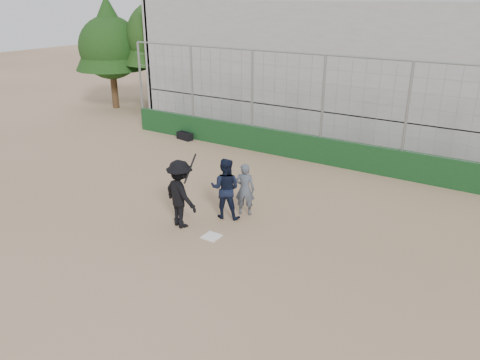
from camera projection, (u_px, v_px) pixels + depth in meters
The scene contains 10 objects.
ground at pixel (212, 237), 12.35m from camera, with size 90.00×90.00×0.00m, color #806145.
home_plate at pixel (212, 236), 12.34m from camera, with size 0.44×0.44×0.02m, color white.
backstop at pixel (320, 138), 17.49m from camera, with size 18.10×0.25×4.04m.
bleachers at pixel (368, 69), 20.64m from camera, with size 20.25×6.70×6.98m.
tree_left at pixel (163, 27), 24.85m from camera, with size 4.48×4.48×7.00m.
tree_right at pixel (110, 39), 25.16m from camera, with size 3.84×3.84×6.00m.
batter_at_plate at pixel (180, 194), 12.61m from camera, with size 1.38×1.04×2.04m.
catcher_crouched at pixel (225, 198), 13.20m from camera, with size 1.03×0.90×1.21m.
umpire at pixel (245, 192), 13.38m from camera, with size 0.57×0.37×1.40m, color #48505B.
equipment_bag at pixel (185, 136), 20.62m from camera, with size 0.80×0.45×0.36m.
Camera 1 is at (6.51, -8.81, 5.94)m, focal length 35.00 mm.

